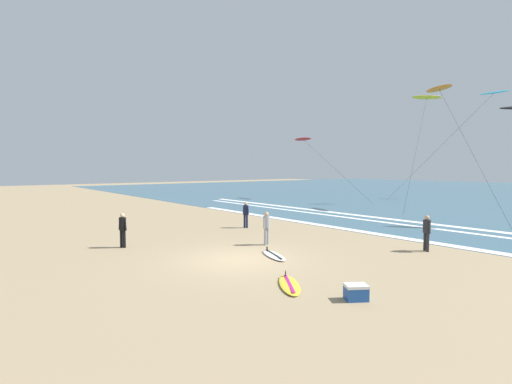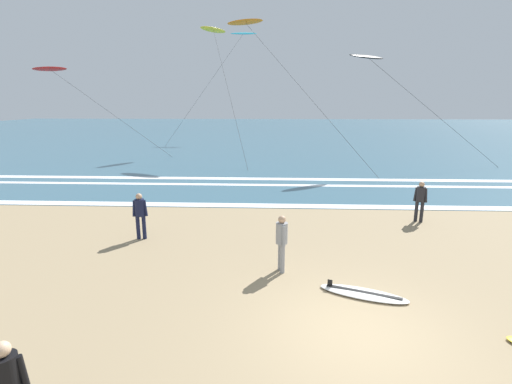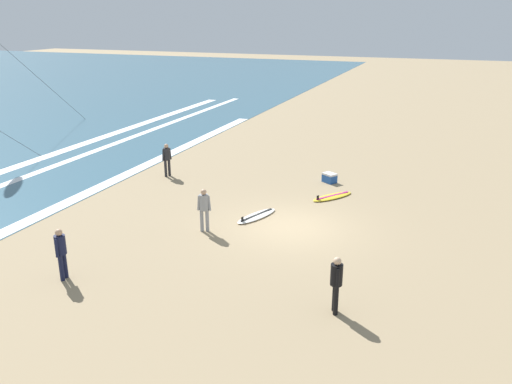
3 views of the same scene
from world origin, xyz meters
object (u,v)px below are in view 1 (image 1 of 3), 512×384
at_px(kite_red_mid_center, 303,139).
at_px(surfboard_left_pile, 289,285).
at_px(surfboard_right_spare, 274,255).
at_px(surfer_left_near, 246,212).
at_px(surfer_left_far, 123,227).
at_px(kite_cyan_low_near, 494,93).
at_px(cooler_box, 356,292).
at_px(surfer_background_far, 267,225).
at_px(surfer_mid_group, 427,230).
at_px(kite_orange_high_left, 439,89).
at_px(kite_yellow_far_left, 427,98).

bearing_deg(kite_red_mid_center, surfboard_left_pile, -46.27).
xyz_separation_m(surfboard_right_spare, kite_red_mid_center, (-20.17, 22.28, 7.07)).
xyz_separation_m(surfer_left_near, surfboard_right_spare, (6.68, -3.56, -0.91)).
bearing_deg(surfer_left_far, kite_cyan_low_near, 90.48).
height_order(surfboard_left_pile, kite_red_mid_center, kite_red_mid_center).
distance_m(surfer_left_far, surfboard_right_spare, 7.17).
distance_m(surfer_left_far, cooler_box, 11.32).
height_order(surfer_background_far, kite_cyan_low_near, kite_cyan_low_near).
relative_size(surfer_mid_group, kite_cyan_low_near, 0.12).
xyz_separation_m(surfer_left_far, surfboard_left_pile, (8.91, 2.12, -0.91)).
bearing_deg(kite_orange_high_left, surfer_left_near, -96.32).
height_order(surfboard_right_spare, kite_orange_high_left, kite_orange_high_left).
height_order(surfer_background_far, kite_orange_high_left, kite_orange_high_left).
xyz_separation_m(surfer_background_far, kite_red_mid_center, (-18.20, 21.03, 6.16)).
height_order(surfer_mid_group, surfboard_right_spare, surfer_mid_group).
bearing_deg(kite_cyan_low_near, surfer_mid_group, -74.41).
xyz_separation_m(surfer_left_far, kite_red_mid_center, (-14.53, 26.62, 6.16)).
height_order(surfer_left_far, surfer_mid_group, same).
bearing_deg(kite_yellow_far_left, kite_red_mid_center, -158.25).
bearing_deg(cooler_box, kite_red_mid_center, 136.85).
distance_m(surfer_background_far, cooler_box, 7.86).
bearing_deg(surfboard_right_spare, surfer_left_far, -142.43).
xyz_separation_m(surfer_mid_group, surfer_left_near, (-10.16, -2.36, 0.00)).
relative_size(surfer_left_near, surfer_background_far, 1.00).
height_order(kite_yellow_far_left, cooler_box, kite_yellow_far_left).
xyz_separation_m(surfboard_right_spare, kite_yellow_far_left, (-7.66, 27.27, 10.74)).
distance_m(surfer_left_near, surfer_background_far, 5.25).
relative_size(surfboard_left_pile, kite_cyan_low_near, 0.16).
xyz_separation_m(surfer_background_far, surfboard_right_spare, (1.96, -1.26, -0.91)).
height_order(surfboard_left_pile, kite_yellow_far_left, kite_yellow_far_left).
distance_m(surfer_left_far, surfer_mid_group, 13.72).
bearing_deg(surfer_left_near, surfer_mid_group, 13.07).
bearing_deg(cooler_box, surfer_left_far, -165.99).
relative_size(kite_cyan_low_near, kite_orange_high_left, 1.18).
relative_size(kite_cyan_low_near, cooler_box, 16.99).
height_order(kite_orange_high_left, kite_red_mid_center, kite_orange_high_left).
xyz_separation_m(surfer_mid_group, surfboard_right_spare, (-3.48, -5.92, -0.91)).
relative_size(kite_orange_high_left, kite_red_mid_center, 0.99).
bearing_deg(kite_yellow_far_left, surfer_left_far, -86.34).
bearing_deg(kite_yellow_far_left, kite_cyan_low_near, 82.55).
bearing_deg(surfboard_left_pile, surfer_left_near, 149.87).
bearing_deg(kite_cyan_low_near, surfboard_left_pile, -77.58).
bearing_deg(surfer_left_far, surfboard_left_pile, 13.39).
bearing_deg(kite_red_mid_center, kite_cyan_low_near, 51.24).
distance_m(surfer_background_far, surfboard_right_spare, 2.50).
xyz_separation_m(surfer_background_far, kite_yellow_far_left, (-5.70, 26.01, 9.83)).
height_order(surfer_left_far, surfer_background_far, same).
bearing_deg(cooler_box, surfer_left_near, 156.72).
bearing_deg(cooler_box, kite_cyan_low_near, 105.25).
xyz_separation_m(surfer_left_far, surfer_background_far, (3.68, 5.60, 0.00)).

